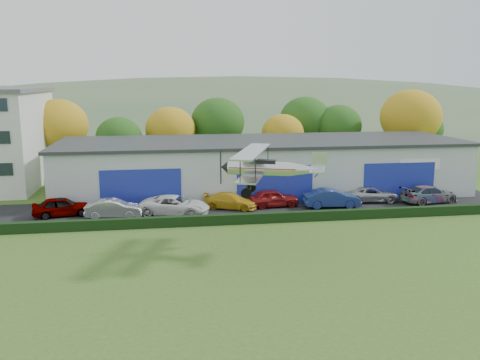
{
  "coord_description": "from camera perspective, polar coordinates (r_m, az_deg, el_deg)",
  "views": [
    {
      "loc": [
        -5.06,
        -22.4,
        11.17
      ],
      "look_at": [
        0.26,
        12.14,
        4.35
      ],
      "focal_mm": 38.13,
      "sensor_mm": 36.0,
      "label": 1
    }
  ],
  "objects": [
    {
      "name": "hedge",
      "position": [
        40.88,
        2.93,
        -4.24
      ],
      "size": [
        46.0,
        0.6,
        0.8
      ],
      "primitive_type": "cube",
      "color": "black",
      "rests_on": "ground"
    },
    {
      "name": "car_0",
      "position": [
        45.06,
        -19.3,
        -2.82
      ],
      "size": [
        4.99,
        2.72,
        1.61
      ],
      "primitive_type": "imported",
      "rotation": [
        0.0,
        0.0,
        1.75
      ],
      "color": "gray",
      "rests_on": "apron"
    },
    {
      "name": "car_3",
      "position": [
        45.05,
        -1.04,
        -2.35
      ],
      "size": [
        5.1,
        3.64,
        1.37
      ],
      "primitive_type": "imported",
      "rotation": [
        0.0,
        0.0,
        1.16
      ],
      "color": "gold",
      "rests_on": "apron"
    },
    {
      "name": "car_2",
      "position": [
        43.25,
        -7.28,
        -2.83
      ],
      "size": [
        6.36,
        4.24,
        1.62
      ],
      "primitive_type": "imported",
      "rotation": [
        0.0,
        0.0,
        1.28
      ],
      "color": "silver",
      "rests_on": "apron"
    },
    {
      "name": "car_5",
      "position": [
        46.17,
        10.21,
        -2.01
      ],
      "size": [
        5.1,
        2.02,
        1.65
      ],
      "primitive_type": "imported",
      "rotation": [
        0.0,
        0.0,
        1.52
      ],
      "color": "navy",
      "rests_on": "apron"
    },
    {
      "name": "biplane",
      "position": [
        33.54,
        3.09,
        1.46
      ],
      "size": [
        7.09,
        7.99,
        3.01
      ],
      "rotation": [
        0.0,
        0.0,
        -0.35
      ],
      "color": "silver"
    },
    {
      "name": "distant_hills",
      "position": [
        164.2,
        -8.43,
        2.45
      ],
      "size": [
        430.0,
        196.0,
        56.0
      ],
      "color": "#4C6642",
      "rests_on": "ground"
    },
    {
      "name": "tree_belt",
      "position": [
        63.55,
        -3.41,
        6.01
      ],
      "size": [
        75.7,
        13.22,
        10.12
      ],
      "color": "#3D2614",
      "rests_on": "ground"
    },
    {
      "name": "apron",
      "position": [
        45.53,
        1.71,
        -3.13
      ],
      "size": [
        48.0,
        9.0,
        0.05
      ],
      "primitive_type": "cube",
      "color": "black",
      "rests_on": "ground"
    },
    {
      "name": "car_1",
      "position": [
        43.31,
        -13.93,
        -3.12
      ],
      "size": [
        4.73,
        1.88,
        1.53
      ],
      "primitive_type": "imported",
      "rotation": [
        0.0,
        0.0,
        1.51
      ],
      "color": "silver",
      "rests_on": "apron"
    },
    {
      "name": "car_6",
      "position": [
        49.2,
        14.48,
        -1.53
      ],
      "size": [
        5.28,
        2.83,
        1.41
      ],
      "primitive_type": "imported",
      "rotation": [
        0.0,
        0.0,
        1.47
      ],
      "color": "silver",
      "rests_on": "apron"
    },
    {
      "name": "car_7",
      "position": [
        50.4,
        20.43,
        -1.49
      ],
      "size": [
        5.7,
        3.07,
        1.57
      ],
      "primitive_type": "imported",
      "rotation": [
        0.0,
        0.0,
        1.74
      ],
      "color": "gray",
      "rests_on": "apron"
    },
    {
      "name": "ground",
      "position": [
        25.54,
        3.69,
        -14.91
      ],
      "size": [
        300.0,
        300.0,
        0.0
      ],
      "primitive_type": "plane",
      "color": "#35601E",
      "rests_on": "ground"
    },
    {
      "name": "car_4",
      "position": [
        45.76,
        3.71,
        -2.03
      ],
      "size": [
        4.77,
        2.29,
        1.57
      ],
      "primitive_type": "imported",
      "rotation": [
        0.0,
        0.0,
        1.67
      ],
      "color": "maroon",
      "rests_on": "apron"
    },
    {
      "name": "hangar",
      "position": [
        52.08,
        2.5,
        1.63
      ],
      "size": [
        40.6,
        12.6,
        5.3
      ],
      "color": "#B2B7BC",
      "rests_on": "ground"
    }
  ]
}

